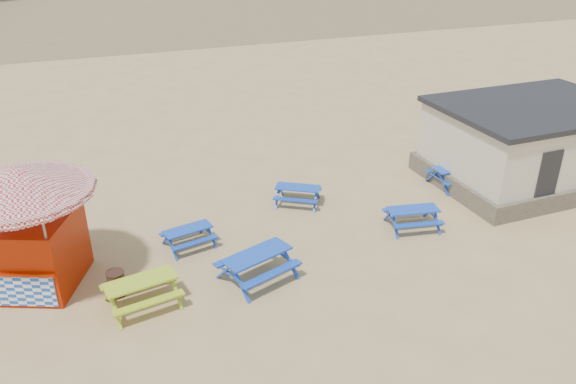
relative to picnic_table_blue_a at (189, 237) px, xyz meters
name	(u,v)px	position (x,y,z in m)	size (l,w,h in m)	color
ground	(292,240)	(3.22, -0.88, -0.32)	(400.00, 400.00, 0.00)	tan
wet_sand	(114,8)	(3.22, 54.12, -0.32)	(400.00, 400.00, 0.00)	olive
picnic_table_blue_a	(189,237)	(0.00, 0.00, 0.00)	(1.75, 1.51, 0.64)	#0D30A9
picnic_table_blue_b	(298,195)	(4.40, 1.49, 0.02)	(2.06, 1.97, 0.68)	#0D30A9
picnic_table_blue_c	(456,176)	(10.79, 0.68, 0.08)	(1.93, 1.56, 0.80)	#0D30A9
picnic_table_blue_d	(257,266)	(1.49, -2.52, 0.11)	(2.46, 2.21, 0.86)	#0D30A9
picnic_table_blue_e	(412,218)	(7.36, -1.59, 0.04)	(1.95, 1.69, 0.72)	#0D30A9
picnic_table_yellow	(142,293)	(-1.84, -2.56, 0.08)	(2.14, 1.83, 0.80)	#B6C316
ice_cream_kiosk	(23,213)	(-4.51, -0.40, 2.00)	(5.42, 5.42, 3.68)	#A21A01
litter_bin	(116,283)	(-2.43, -1.83, 0.06)	(0.51, 0.51, 0.75)	#371F18
amenity_block	(530,143)	(13.72, 0.11, 1.25)	(7.40, 5.40, 3.15)	#665B4C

